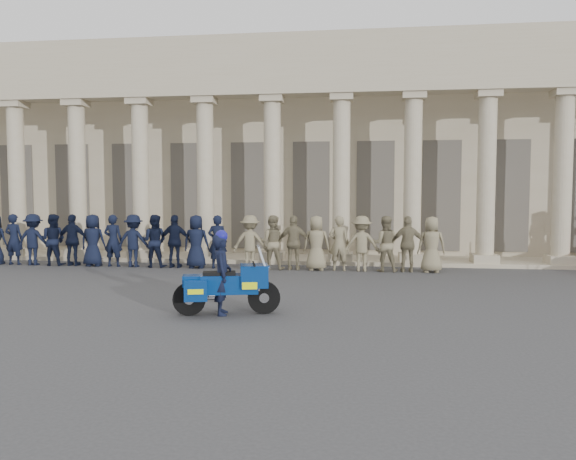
# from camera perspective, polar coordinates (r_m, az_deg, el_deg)

# --- Properties ---
(ground) EXTENTS (90.00, 90.00, 0.00)m
(ground) POSITION_cam_1_polar(r_m,az_deg,el_deg) (13.44, -1.53, -7.79)
(ground) COLOR #38383A
(ground) RESTS_ON ground
(building) EXTENTS (40.00, 12.50, 9.00)m
(building) POSITION_cam_1_polar(r_m,az_deg,el_deg) (27.87, 3.27, 7.65)
(building) COLOR tan
(building) RESTS_ON ground
(officer_rank) EXTENTS (16.87, 0.72, 1.90)m
(officer_rank) POSITION_cam_1_polar(r_m,az_deg,el_deg) (20.13, -8.67, -1.17)
(officer_rank) COLOR black
(officer_rank) RESTS_ON ground
(motorcycle) EXTENTS (2.35, 1.20, 1.53)m
(motorcycle) POSITION_cam_1_polar(r_m,az_deg,el_deg) (12.58, -6.14, -5.57)
(motorcycle) COLOR black
(motorcycle) RESTS_ON ground
(rider) EXTENTS (0.57, 0.74, 1.89)m
(rider) POSITION_cam_1_polar(r_m,az_deg,el_deg) (12.54, -6.75, -4.34)
(rider) COLOR black
(rider) RESTS_ON ground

